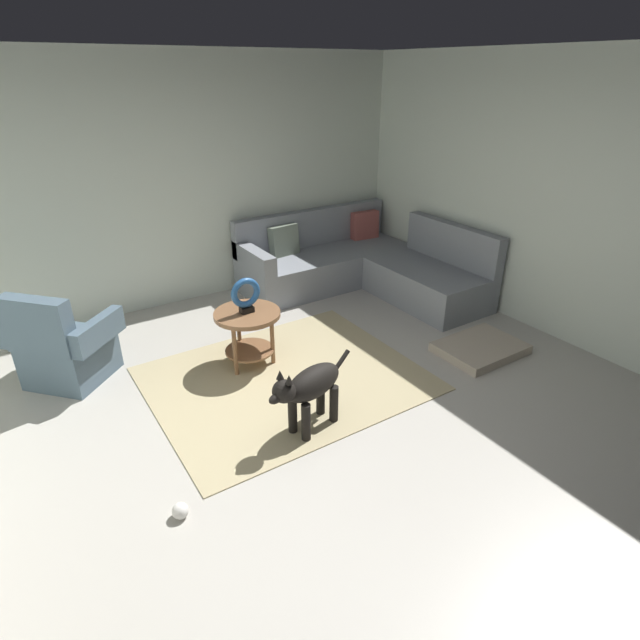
{
  "coord_description": "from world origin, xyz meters",
  "views": [
    {
      "loc": [
        -1.7,
        -2.7,
        2.5
      ],
      "look_at": [
        0.45,
        0.6,
        0.55
      ],
      "focal_mm": 28.65,
      "sensor_mm": 36.0,
      "label": 1
    }
  ],
  "objects_px": {
    "torus_sculpture": "(246,295)",
    "dog_bed_mat": "(480,348)",
    "dog": "(309,388)",
    "armchair": "(64,348)",
    "sectional_couch": "(361,266)",
    "side_table": "(248,324)",
    "dog_toy_ball": "(180,511)"
  },
  "relations": [
    {
      "from": "torus_sculpture",
      "to": "dog_bed_mat",
      "type": "distance_m",
      "value": 2.33
    },
    {
      "from": "torus_sculpture",
      "to": "dog",
      "type": "bearing_deg",
      "value": -92.19
    },
    {
      "from": "dog_bed_mat",
      "to": "armchair",
      "type": "bearing_deg",
      "value": 154.34
    },
    {
      "from": "dog_bed_mat",
      "to": "dog",
      "type": "xyz_separation_m",
      "value": [
        -2.02,
        -0.09,
        0.33
      ]
    },
    {
      "from": "sectional_couch",
      "to": "dog_bed_mat",
      "type": "bearing_deg",
      "value": -90.16
    },
    {
      "from": "sectional_couch",
      "to": "torus_sculpture",
      "type": "xyz_separation_m",
      "value": [
        -1.99,
        -0.91,
        0.42
      ]
    },
    {
      "from": "armchair",
      "to": "dog_bed_mat",
      "type": "height_order",
      "value": "armchair"
    },
    {
      "from": "side_table",
      "to": "dog_bed_mat",
      "type": "height_order",
      "value": "side_table"
    },
    {
      "from": "side_table",
      "to": "dog",
      "type": "distance_m",
      "value": 1.12
    },
    {
      "from": "armchair",
      "to": "dog_toy_ball",
      "type": "relative_size",
      "value": 9.6
    },
    {
      "from": "armchair",
      "to": "torus_sculpture",
      "type": "xyz_separation_m",
      "value": [
        1.46,
        -0.62,
        0.39
      ]
    },
    {
      "from": "armchair",
      "to": "dog",
      "type": "height_order",
      "value": "armchair"
    },
    {
      "from": "armchair",
      "to": "dog_bed_mat",
      "type": "relative_size",
      "value": 1.24
    },
    {
      "from": "armchair",
      "to": "dog",
      "type": "distance_m",
      "value": 2.25
    },
    {
      "from": "dog_bed_mat",
      "to": "dog_toy_ball",
      "type": "bearing_deg",
      "value": -172.97
    },
    {
      "from": "dog_bed_mat",
      "to": "side_table",
      "type": "bearing_deg",
      "value": 152.58
    },
    {
      "from": "dog_toy_ball",
      "to": "dog_bed_mat",
      "type": "bearing_deg",
      "value": 7.03
    },
    {
      "from": "sectional_couch",
      "to": "side_table",
      "type": "height_order",
      "value": "sectional_couch"
    },
    {
      "from": "dog_bed_mat",
      "to": "torus_sculpture",
      "type": "bearing_deg",
      "value": 152.58
    },
    {
      "from": "side_table",
      "to": "dog_bed_mat",
      "type": "bearing_deg",
      "value": -27.42
    },
    {
      "from": "sectional_couch",
      "to": "dog",
      "type": "relative_size",
      "value": 2.7
    },
    {
      "from": "dog",
      "to": "torus_sculpture",
      "type": "bearing_deg",
      "value": -16.64
    },
    {
      "from": "side_table",
      "to": "torus_sculpture",
      "type": "distance_m",
      "value": 0.29
    },
    {
      "from": "dog",
      "to": "dog_toy_ball",
      "type": "xyz_separation_m",
      "value": [
        -1.13,
        -0.29,
        -0.33
      ]
    },
    {
      "from": "sectional_couch",
      "to": "torus_sculpture",
      "type": "bearing_deg",
      "value": -155.3
    },
    {
      "from": "sectional_couch",
      "to": "torus_sculpture",
      "type": "distance_m",
      "value": 2.23
    },
    {
      "from": "armchair",
      "to": "torus_sculpture",
      "type": "relative_size",
      "value": 3.05
    },
    {
      "from": "torus_sculpture",
      "to": "dog",
      "type": "height_order",
      "value": "torus_sculpture"
    },
    {
      "from": "side_table",
      "to": "torus_sculpture",
      "type": "relative_size",
      "value": 1.84
    },
    {
      "from": "sectional_couch",
      "to": "dog_toy_ball",
      "type": "xyz_separation_m",
      "value": [
        -3.16,
        -2.33,
        -0.24
      ]
    },
    {
      "from": "sectional_couch",
      "to": "dog_bed_mat",
      "type": "relative_size",
      "value": 2.81
    },
    {
      "from": "sectional_couch",
      "to": "armchair",
      "type": "height_order",
      "value": "same"
    }
  ]
}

